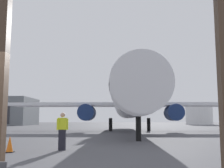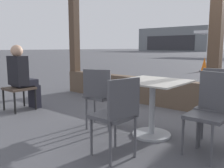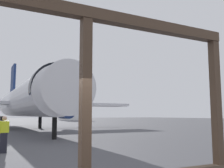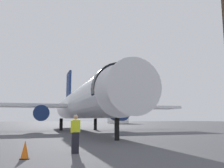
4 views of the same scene
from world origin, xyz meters
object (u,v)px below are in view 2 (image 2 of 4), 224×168
Objects in this scene: dining_table at (152,102)px; cafe_chair_aisle_right at (211,107)px; cafe_chair_window_left at (118,111)px; distant_hangar at (179,40)px; cafe_chair_aisle_left at (218,100)px; seated_passenger at (22,75)px; traffic_cone at (204,65)px; lounge_bench at (19,90)px; cafe_chair_window_right at (99,93)px.

dining_table is 0.80m from cafe_chair_aisle_right.
dining_table is at bearing 95.32° from cafe_chair_window_left.
dining_table is at bearing -65.69° from distant_hangar.
cafe_chair_aisle_left is at bearing 18.41° from dining_table.
seated_passenger is 1.75× the size of traffic_cone.
dining_table is 2.68m from lounge_bench.
seated_passenger is (-3.39, -0.63, 0.12)m from cafe_chair_aisle_left.
seated_passenger is 76.48m from distant_hangar.
lounge_bench is 0.30m from seated_passenger.
lounge_bench is (-1.90, -0.20, -0.16)m from cafe_chair_window_right.
traffic_cone is (-1.83, 9.65, -0.20)m from cafe_chair_window_right.
cafe_chair_aisle_left is at bearing 18.25° from cafe_chair_window_right.
cafe_chair_window_right is (-0.74, -0.24, 0.07)m from dining_table.
dining_table is 0.78m from cafe_chair_window_right.
cafe_chair_window_right is 1.25× the size of traffic_cone.
cafe_chair_window_left is 0.04× the size of distant_hangar.
dining_table reaches higher than traffic_cone.
cafe_chair_aisle_right is (1.53, 0.16, 0.01)m from cafe_chair_window_right.
seated_passenger reaches higher than cafe_chair_aisle_right.
lounge_bench is 0.39× the size of seated_passenger.
seated_passenger is at bearing -176.05° from cafe_chair_window_right.
cafe_chair_aisle_left is 9.74m from traffic_cone.
cafe_chair_aisle_left is 1.01× the size of cafe_chair_aisle_right.
cafe_chair_window_right is at bearing -66.26° from distant_hangar.
dining_table is 0.68× the size of seated_passenger.
dining_table is 9.75m from traffic_cone.
cafe_chair_aisle_left is 3.48m from lounge_bench.
lounge_bench is (-2.72, 0.40, -0.15)m from cafe_chair_window_left.
lounge_bench is at bearing -168.42° from cafe_chair_aisle_left.
traffic_cone is at bearing 109.48° from cafe_chair_aisle_right.
dining_table is 0.96× the size of cafe_chair_window_left.
cafe_chair_window_left is 0.71× the size of seated_passenger.
cafe_chair_window_left is 0.96× the size of cafe_chair_aisle_right.
lounge_bench is 9.85m from traffic_cone.
cafe_chair_window_right is 1.54m from cafe_chair_aisle_right.
traffic_cone is at bearing 105.26° from dining_table.
cafe_chair_window_left is 10.59m from traffic_cone.
cafe_chair_aisle_left is 1.31× the size of traffic_cone.
cafe_chair_aisle_right is 77.60m from distant_hangar.
cafe_chair_aisle_left reaches higher than cafe_chair_window_right.
cafe_chair_window_right reaches higher than dining_table.
lounge_bench is (-3.43, -0.36, -0.16)m from cafe_chair_aisle_right.
dining_table is 0.04× the size of distant_hangar.
lounge_bench is 0.68× the size of traffic_cone.
distant_hangar is (-31.84, 71.13, 3.02)m from cafe_chair_window_left.
lounge_bench is at bearing -173.93° from cafe_chair_window_right.
cafe_chair_aisle_right reaches higher than cafe_chair_window_left.
cafe_chair_window_left reaches higher than dining_table.
cafe_chair_aisle_right is at bearing -84.56° from cafe_chair_aisle_left.
distant_hangar reaches higher than traffic_cone.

